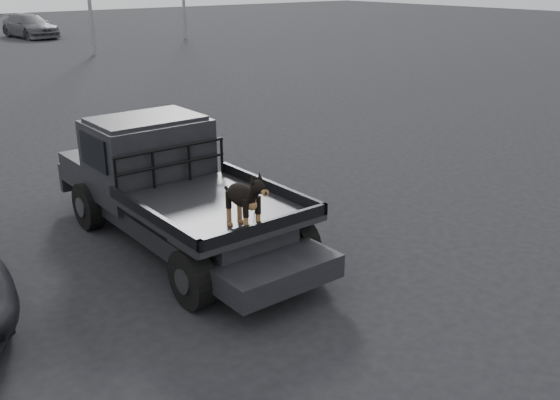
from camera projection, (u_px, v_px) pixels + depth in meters
ground at (233, 277)px, 8.45m from camera, size 120.00×120.00×0.00m
flatbed_ute at (181, 216)px, 9.29m from camera, size 2.00×5.40×0.92m
ute_cab at (147, 145)px, 9.68m from camera, size 1.72×1.30×0.88m
headache_rack at (172, 166)px, 9.19m from camera, size 1.80×0.08×0.55m
dog at (243, 200)px, 7.55m from camera, size 0.32×0.60×0.74m
distant_car_b at (30, 26)px, 38.33m from camera, size 2.55×5.02×1.40m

